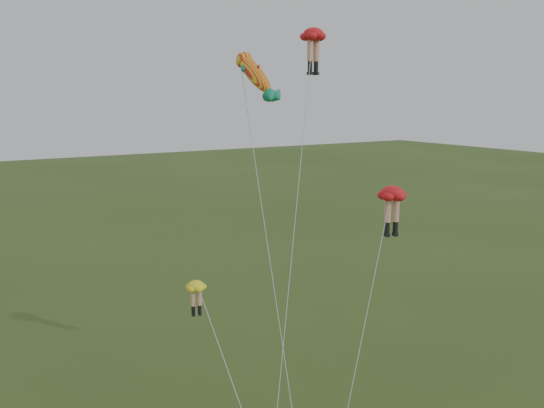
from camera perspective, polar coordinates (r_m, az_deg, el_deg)
legs_kite_red_high at (r=35.03m, az=3.87°, el=14.88°), size 9.36×9.82×20.70m
legs_kite_red_mid at (r=31.80m, az=11.20°, el=0.39°), size 8.89×6.23×12.39m
legs_kite_yellow at (r=24.54m, az=-6.63°, el=-9.34°), size 2.00×5.85×9.71m
fish_kite at (r=30.48m, az=-1.69°, el=12.06°), size 2.76×9.57×19.40m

